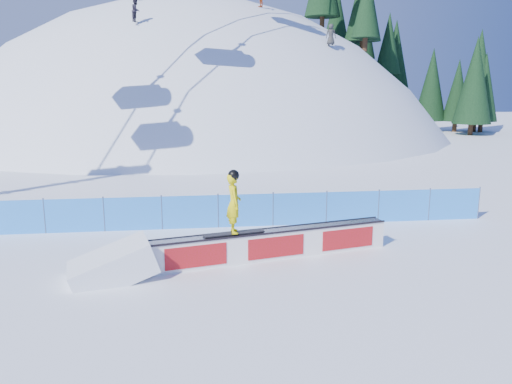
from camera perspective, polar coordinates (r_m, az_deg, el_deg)
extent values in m
plane|color=white|center=(13.89, -7.57, -9.28)|extent=(160.00, 160.00, 0.00)
sphere|color=white|center=(59.57, -6.82, -10.80)|extent=(64.00, 64.00, 64.00)
cylinder|color=#372316|center=(55.49, 9.26, 17.66)|extent=(0.50, 0.50, 1.40)
cylinder|color=#372316|center=(52.30, 11.68, 16.63)|extent=(0.50, 0.50, 1.40)
cone|color=black|center=(52.75, 11.86, 20.69)|extent=(2.78, 2.78, 6.31)
cylinder|color=#372316|center=(57.12, 11.81, 15.65)|extent=(0.50, 0.50, 1.40)
cone|color=black|center=(57.58, 12.00, 19.98)|extent=(3.31, 3.31, 7.52)
cylinder|color=#372316|center=(59.78, 12.76, 14.09)|extent=(0.50, 0.50, 1.40)
cone|color=black|center=(60.17, 12.98, 18.67)|extent=(3.71, 3.71, 8.43)
cylinder|color=#372316|center=(57.07, 15.63, 12.44)|extent=(0.50, 0.50, 1.40)
cone|color=black|center=(57.35, 15.92, 17.37)|extent=(3.82, 3.82, 8.68)
cylinder|color=#372316|center=(53.98, 16.67, 12.14)|extent=(0.50, 0.50, 1.40)
cone|color=black|center=(54.29, 17.02, 17.61)|extent=(4.04, 4.04, 9.18)
cylinder|color=#372316|center=(61.03, 15.68, 10.88)|extent=(0.50, 0.50, 1.40)
cone|color=black|center=(61.13, 15.91, 14.89)|extent=(3.24, 3.24, 7.36)
cylinder|color=#372316|center=(61.65, 16.65, 9.48)|extent=(0.50, 0.50, 1.40)
cone|color=black|center=(61.68, 16.94, 14.17)|extent=(3.93, 3.93, 8.92)
cylinder|color=#372316|center=(60.79, 21.23, 7.04)|extent=(0.50, 0.50, 1.40)
cone|color=black|center=(60.64, 21.50, 10.46)|extent=(2.67, 2.67, 6.07)
cylinder|color=#372316|center=(58.78, 23.89, 6.69)|extent=(0.50, 0.50, 1.40)
cone|color=black|center=(58.61, 24.21, 10.29)|extent=(2.74, 2.74, 6.22)
cylinder|color=#372316|center=(60.92, 22.71, 6.94)|extent=(0.50, 0.50, 1.40)
cone|color=black|center=(60.76, 23.03, 10.77)|extent=(3.07, 3.07, 6.98)
cylinder|color=#372316|center=(63.31, 24.73, 6.93)|extent=(0.50, 0.50, 1.40)
cone|color=black|center=(63.16, 25.09, 10.97)|extent=(3.42, 3.42, 7.77)
cube|color=#2B84EF|center=(18.00, -7.53, -2.30)|extent=(22.00, 0.03, 1.20)
cylinder|color=#3F4D71|center=(18.73, -23.03, -2.45)|extent=(0.05, 0.05, 1.30)
cylinder|color=#3F4D71|center=(18.27, -16.99, -2.35)|extent=(0.05, 0.05, 1.30)
cylinder|color=#3F4D71|center=(18.02, -10.71, -2.22)|extent=(0.05, 0.05, 1.30)
cylinder|color=#3F4D71|center=(18.00, -4.35, -2.06)|extent=(0.05, 0.05, 1.30)
cylinder|color=#3F4D71|center=(18.20, 1.96, -1.88)|extent=(0.05, 0.05, 1.30)
cylinder|color=#3F4D71|center=(18.61, 8.06, -1.68)|extent=(0.05, 0.05, 1.30)
cylinder|color=#3F4D71|center=(19.22, 13.83, -1.47)|extent=(0.05, 0.05, 1.30)
cylinder|color=#3F4D71|center=(20.01, 19.19, -1.27)|extent=(0.05, 0.05, 1.30)
cylinder|color=#3F4D71|center=(20.97, 24.10, -1.07)|extent=(0.05, 0.05, 1.30)
cube|color=white|center=(14.86, 1.98, -6.04)|extent=(7.27, 2.11, 0.83)
cube|color=#969AA4|center=(14.73, 1.99, -4.44)|extent=(7.20, 2.11, 0.04)
cube|color=black|center=(14.51, 2.35, -4.66)|extent=(7.17, 1.69, 0.06)
cube|color=black|center=(14.95, 1.64, -4.16)|extent=(7.17, 1.69, 0.06)
cube|color=red|center=(14.65, 2.33, -6.31)|extent=(6.81, 1.60, 0.62)
cube|color=red|center=(15.07, 1.64, -5.78)|extent=(6.81, 1.60, 0.62)
cube|color=black|center=(14.32, -2.52, -4.71)|extent=(1.80, 0.71, 0.03)
imported|color=yellow|center=(14.10, -2.56, -1.29)|extent=(0.46, 0.66, 1.72)
sphere|color=black|center=(13.93, -2.59, 1.92)|extent=(0.32, 0.32, 0.32)
imported|color=black|center=(39.80, -13.55, 19.53)|extent=(0.84, 0.95, 1.65)
imported|color=#2A2A2A|center=(42.12, 8.56, 17.37)|extent=(0.93, 0.75, 1.65)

